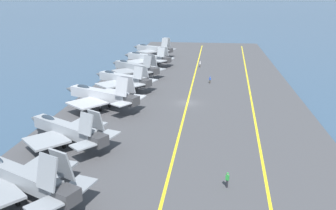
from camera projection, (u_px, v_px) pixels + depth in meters
The scene contains 14 objects.
ground_plane at pixel (187, 105), 69.87m from camera, with size 2000.00×2000.00×0.00m, color #334C66.
carrier_deck at pixel (187, 104), 69.81m from camera, with size 176.36×45.47×0.40m, color #424244.
deck_stripe_foul_line at pixel (252, 105), 68.23m from camera, with size 158.72×0.36×0.01m, color yellow.
deck_stripe_centerline at pixel (187, 103), 69.75m from camera, with size 158.72×0.36×0.01m, color yellow.
parked_jet_second at pixel (20, 176), 36.70m from camera, with size 12.35×16.60×6.68m.
parked_jet_third at pixel (66, 129), 50.03m from camera, with size 12.64×15.77×6.01m.
parked_jet_fourth at pixel (100, 95), 65.43m from camera, with size 13.64×17.07×6.86m.
parked_jet_fifth at pixel (122, 79), 78.68m from camera, with size 12.99×15.81×5.96m.
parked_jet_sixth at pixel (134, 67), 91.62m from camera, with size 13.53×16.18×6.16m.
parked_jet_seventh at pixel (147, 58), 105.05m from camera, with size 13.92×16.57×5.92m.
parked_jet_eighth at pixel (153, 49), 119.40m from camera, with size 12.59×15.73×6.61m.
crew_green_vest at pixel (227, 179), 39.27m from camera, with size 0.36×0.44×1.85m.
crew_white_vest at pixel (200, 64), 102.71m from camera, with size 0.39×0.27×1.74m.
crew_blue_vest at pixel (210, 79), 84.48m from camera, with size 0.35×0.44×1.72m.
Camera 1 is at (-66.54, -4.72, 21.14)m, focal length 38.00 mm.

